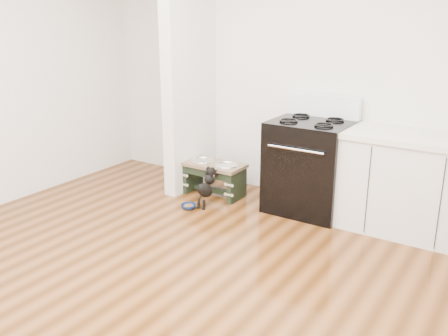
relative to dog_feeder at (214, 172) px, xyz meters
The scene contains 8 objects.
ground 2.15m from the dog_feeder, 68.40° to the right, with size 5.00×5.00×0.00m, color #44240C.
room_shell 2.53m from the dog_feeder, 68.40° to the right, with size 5.00×5.00×5.00m.
partition_wall 1.16m from the dog_feeder, 163.92° to the left, with size 0.15×0.80×2.70m, color silver.
oven_range 1.07m from the dog_feeder, ahead, with size 0.76×0.69×1.14m.
cabinet_run 2.04m from the dog_feeder, ahead, with size 1.24×0.64×0.91m.
dog_feeder is the anchor object (origin of this frame).
puppy 0.33m from the dog_feeder, 68.85° to the right, with size 0.12×0.34×0.41m.
floor_bowl 0.53m from the dog_feeder, 89.09° to the right, with size 0.16×0.16×0.05m.
Camera 1 is at (2.11, -2.27, 1.95)m, focal length 40.00 mm.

